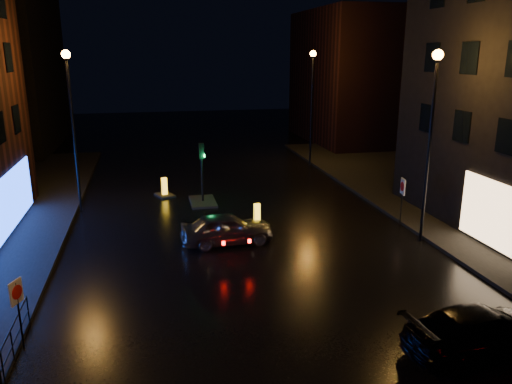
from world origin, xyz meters
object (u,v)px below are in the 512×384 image
bollard_near (257,219)px  dark_sedan (483,331)px  road_sign_left (17,298)px  traffic_signal (203,194)px  bollard_far (165,192)px  road_sign_right (402,190)px  silver_hatchback (227,229)px

bollard_near → dark_sedan: bearing=-87.2°
dark_sedan → road_sign_left: size_ratio=2.20×
traffic_signal → dark_sedan: size_ratio=0.74×
road_sign_left → traffic_signal: bearing=87.0°
traffic_signal → dark_sedan: 17.44m
traffic_signal → road_sign_left: bearing=-116.7°
traffic_signal → bollard_far: traffic_signal is taller
road_sign_left → road_sign_right: 17.46m
road_sign_left → bollard_near: bearing=69.4°
traffic_signal → silver_hatchback: size_ratio=0.85×
bollard_far → road_sign_right: bearing=-56.1°
silver_hatchback → bollard_near: size_ratio=3.00×
bollard_far → road_sign_left: size_ratio=0.71×
bollard_far → road_sign_left: (-4.64, -15.16, 1.35)m
silver_hatchback → dark_sedan: size_ratio=0.87×
bollard_near → bollard_far: bollard_far is taller
silver_hatchback → bollard_near: silver_hatchback is taller
traffic_signal → bollard_near: (2.23, -4.18, -0.27)m
bollard_near → bollard_far: 7.39m
road_sign_left → road_sign_right: (15.79, 7.44, 0.18)m
bollard_far → bollard_near: bearing=-76.0°
bollard_near → road_sign_left: size_ratio=0.64×
road_sign_left → road_sign_right: bearing=48.9°
bollard_far → road_sign_left: road_sign_left is taller
bollard_far → road_sign_right: size_ratio=0.63×
traffic_signal → road_sign_right: (9.10, -5.88, 1.28)m
bollard_far → dark_sedan: bearing=-87.4°
dark_sedan → bollard_far: 19.92m
silver_hatchback → bollard_far: silver_hatchback is taller
traffic_signal → road_sign_left: 14.95m
bollard_near → road_sign_right: (6.86, -1.70, 1.55)m
road_sign_right → bollard_near: bearing=-4.2°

